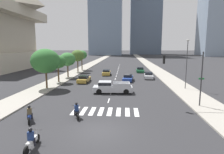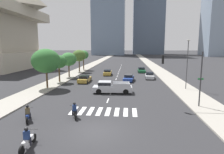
{
  "view_description": "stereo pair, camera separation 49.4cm",
  "coord_description": "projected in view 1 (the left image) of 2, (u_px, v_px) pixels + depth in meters",
  "views": [
    {
      "loc": [
        1.94,
        -13.87,
        6.49
      ],
      "look_at": [
        0.0,
        14.6,
        2.0
      ],
      "focal_mm": 30.33,
      "sensor_mm": 36.0,
      "label": 1
    },
    {
      "loc": [
        2.43,
        -13.83,
        6.49
      ],
      "look_at": [
        0.0,
        14.6,
        2.0
      ],
      "focal_mm": 30.33,
      "sensor_mm": 36.0,
      "label": 2
    }
  ],
  "objects": [
    {
      "name": "sedan_blue_3",
      "position": [
        128.0,
        78.0,
        36.85
      ],
      "size": [
        2.21,
        4.65,
        1.25
      ],
      "rotation": [
        0.0,
        0.0,
        -1.67
      ],
      "color": "navy",
      "rests_on": "ground"
    },
    {
      "name": "street_tree_third",
      "position": [
        67.0,
        59.0,
        40.26
      ],
      "size": [
        3.36,
        3.36,
        5.24
      ],
      "color": "#4C3823",
      "rests_on": "sidewalk_west"
    },
    {
      "name": "sedan_gold_1",
      "position": [
        106.0,
        73.0,
        44.59
      ],
      "size": [
        1.93,
        4.39,
        1.25
      ],
      "rotation": [
        0.0,
        0.0,
        1.61
      ],
      "color": "#B28E38",
      "rests_on": "ground"
    },
    {
      "name": "office_tower_center_skyline",
      "position": [
        145.0,
        9.0,
        178.52
      ],
      "size": [
        28.31,
        23.28,
        94.45
      ],
      "color": "slate",
      "rests_on": "ground"
    },
    {
      "name": "sedan_silver_2",
      "position": [
        149.0,
        76.0,
        39.9
      ],
      "size": [
        2.07,
        4.77,
        1.25
      ],
      "rotation": [
        0.0,
        0.0,
        -1.65
      ],
      "color": "#B7BABF",
      "rests_on": "ground"
    },
    {
      "name": "street_tree_fourth",
      "position": [
        78.0,
        56.0,
        48.8
      ],
      "size": [
        3.48,
        3.48,
        5.69
      ],
      "color": "#4C3823",
      "rests_on": "sidewalk_west"
    },
    {
      "name": "crosswalk_near",
      "position": [
        105.0,
        111.0,
        19.34
      ],
      "size": [
        6.75,
        2.59,
        0.01
      ],
      "color": "silver",
      "rests_on": "ground"
    },
    {
      "name": "street_tree_second",
      "position": [
        58.0,
        62.0,
        34.54
      ],
      "size": [
        2.84,
        2.84,
        4.93
      ],
      "color": "#4C3823",
      "rests_on": "sidewalk_west"
    },
    {
      "name": "motorcycle_trailing",
      "position": [
        77.0,
        112.0,
        17.56
      ],
      "size": [
        1.04,
        1.98,
        1.49
      ],
      "rotation": [
        0.0,
        0.0,
        1.95
      ],
      "color": "black",
      "rests_on": "ground"
    },
    {
      "name": "motorcycle_third",
      "position": [
        30.0,
        115.0,
        16.65
      ],
      "size": [
        1.04,
        2.05,
        1.49
      ],
      "rotation": [
        0.0,
        0.0,
        1.94
      ],
      "color": "black",
      "rests_on": "ground"
    },
    {
      "name": "street_tree_fifth",
      "position": [
        82.0,
        55.0,
        53.5
      ],
      "size": [
        2.96,
        2.96,
        5.49
      ],
      "color": "#4C3823",
      "rests_on": "sidewalk_west"
    },
    {
      "name": "sedan_gold_0",
      "position": [
        84.0,
        79.0,
        35.42
      ],
      "size": [
        1.84,
        4.55,
        1.29
      ],
      "rotation": [
        0.0,
        0.0,
        1.55
      ],
      "color": "#B28E38",
      "rests_on": "ground"
    },
    {
      "name": "pickup_truck",
      "position": [
        111.0,
        87.0,
        27.11
      ],
      "size": [
        5.64,
        2.2,
        1.67
      ],
      "rotation": [
        0.0,
        0.0,
        3.19
      ],
      "color": "#B7BABF",
      "rests_on": "ground"
    },
    {
      "name": "lane_divider_center",
      "position": [
        117.0,
        74.0,
        46.94
      ],
      "size": [
        0.14,
        50.0,
        0.01
      ],
      "color": "silver",
      "rests_on": "ground"
    },
    {
      "name": "sidewalk_west",
      "position": [
        70.0,
        74.0,
        45.1
      ],
      "size": [
        4.0,
        260.0,
        0.15
      ],
      "primitive_type": "cube",
      "color": "gray",
      "rests_on": "ground"
    },
    {
      "name": "street_lamp_east",
      "position": [
        187.0,
        60.0,
        28.82
      ],
      "size": [
        0.5,
        0.24,
        7.51
      ],
      "color": "#3F3F42",
      "rests_on": "sidewalk_east"
    },
    {
      "name": "street_tree_nearest",
      "position": [
        45.0,
        61.0,
        29.12
      ],
      "size": [
        4.39,
        4.39,
        6.13
      ],
      "color": "#4C3823",
      "rests_on": "sidewalk_west"
    },
    {
      "name": "sidewalk_east",
      "position": [
        164.0,
        75.0,
        43.62
      ],
      "size": [
        4.0,
        260.0,
        0.15
      ],
      "primitive_type": "cube",
      "color": "gray",
      "rests_on": "ground"
    },
    {
      "name": "motorcycle_lead",
      "position": [
        32.0,
        141.0,
        12.09
      ],
      "size": [
        0.7,
        2.23,
        1.49
      ],
      "rotation": [
        0.0,
        0.0,
        1.62
      ],
      "color": "black",
      "rests_on": "ground"
    },
    {
      "name": "ground_plane",
      "position": [
        99.0,
        131.0,
        14.8
      ],
      "size": [
        800.0,
        800.0,
        0.0
      ],
      "primitive_type": "plane",
      "color": "#28282B"
    },
    {
      "name": "traffic_signal_near",
      "position": [
        187.0,
        69.0,
        20.26
      ],
      "size": [
        4.6,
        0.28,
        5.89
      ],
      "rotation": [
        0.0,
        0.0,
        3.14
      ],
      "color": "#333335",
      "rests_on": "sidewalk_east"
    },
    {
      "name": "sedan_green_4",
      "position": [
        140.0,
        70.0,
        49.72
      ],
      "size": [
        1.91,
        4.22,
        1.24
      ],
      "rotation": [
        0.0,
        0.0,
        -1.57
      ],
      "color": "#1E6038",
      "rests_on": "ground"
    }
  ]
}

